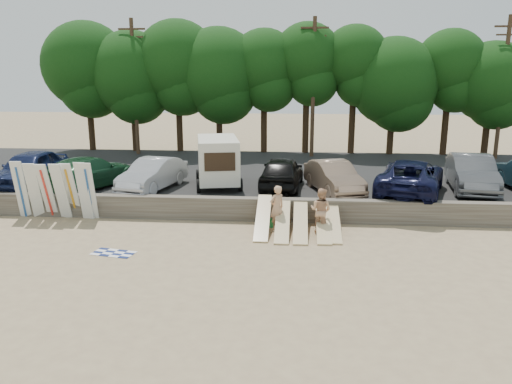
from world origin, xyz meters
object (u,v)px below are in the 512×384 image
Objects in this scene: car_5 at (411,177)px; beachgoer_b at (321,210)px; car_3 at (282,172)px; car_2 at (153,174)px; car_4 at (334,177)px; car_0 at (30,169)px; cooler at (270,223)px; box_trailer at (218,159)px; car_1 at (89,172)px; car_6 at (472,173)px; beachgoer_a at (277,208)px.

car_5 is 5.90m from beachgoer_b.
car_3 is 6.04m from car_5.
car_2 is 1.02× the size of car_4.
car_0 is 2.87× the size of beachgoer_b.
box_trailer is at bearing 123.79° from cooler.
car_6 is (18.43, 0.89, 0.08)m from car_1.
beachgoer_b is 2.25m from cooler.
car_1 is 11.87m from car_4.
car_0 is 14.90m from car_4.
car_3 is at bearing 19.94° from car_2.
box_trailer reaches higher than car_1.
car_1 is (3.03, -0.01, -0.11)m from car_0.
car_4 is 11.75× the size of cooler.
car_2 is (-3.02, -1.00, -0.60)m from box_trailer.
car_1 is 0.92× the size of car_5.
cooler is (9.06, -3.44, -1.31)m from car_1.
car_2 is at bearing -161.86° from car_1.
beachgoer_a is 4.80× the size of cooler.
car_0 is 12.45m from car_3.
car_0 is 18.44m from car_5.
car_6 is (12.20, 0.02, -0.49)m from box_trailer.
car_1 is 18.45m from car_6.
box_trailer is 5.74m from car_4.
car_5 is 3.20× the size of beachgoer_b.
car_6 is (3.02, 0.88, 0.05)m from car_5.
car_0 is 14.71m from beachgoer_b.
car_4 is at bearing -161.06° from beachgoer_a.
beachgoer_a is at bearing -67.83° from box_trailer.
beachgoer_a is (6.15, -3.62, -0.53)m from car_2.
car_6 is at bearing -11.83° from box_trailer.
car_3 reaches higher than car_1.
box_trailer is 0.79× the size of car_6.
box_trailer is 0.77× the size of car_1.
car_0 reaches higher than cooler.
car_5 is (18.44, -0.00, -0.08)m from car_0.
car_2 is at bearing 0.96° from beachgoer_b.
car_1 is 9.42m from car_3.
car_6 is at bearing 17.06° from car_2.
beachgoer_a is (-9.07, -4.64, -0.64)m from car_6.
beachgoer_b is (7.90, -3.86, -0.54)m from car_2.
box_trailer is at bearing 153.80° from car_4.
car_0 reaches higher than car_4.
car_6 is at bearing 169.74° from beachgoer_a.
car_0 is 1.16× the size of car_4.
car_1 is 2.92× the size of beachgoer_a.
car_2 is at bearing -173.62° from box_trailer.
car_6 reaches higher than beachgoer_a.
car_1 reaches higher than car_2.
car_1 is at bearing -168.77° from car_6.
box_trailer is at bearing -0.37° from car_3.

